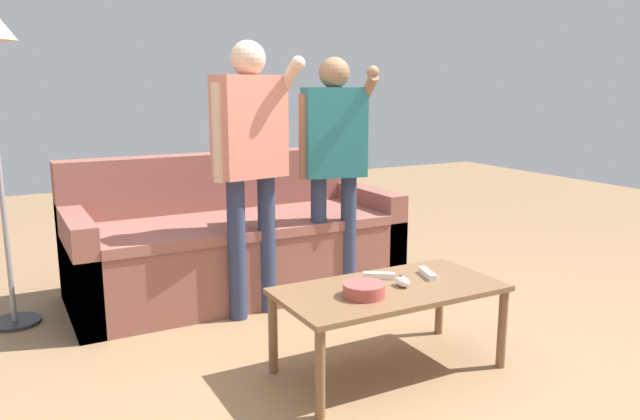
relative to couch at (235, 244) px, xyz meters
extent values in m
plane|color=#93704C|center=(0.10, -1.37, -0.31)|extent=(12.00, 12.00, 0.00)
cube|color=brown|center=(0.00, -0.04, -0.09)|extent=(2.10, 0.88, 0.44)
cube|color=#94584D|center=(0.00, -0.11, 0.16)|extent=(1.82, 0.76, 0.06)
cube|color=brown|center=(0.00, 0.30, 0.35)|extent=(2.10, 0.18, 0.44)
cube|color=brown|center=(-0.98, -0.04, 0.00)|extent=(0.14, 0.88, 0.62)
cube|color=brown|center=(0.98, -0.04, 0.00)|extent=(0.14, 0.88, 0.62)
cube|color=brown|center=(0.22, -1.47, 0.09)|extent=(1.06, 0.53, 0.03)
cylinder|color=brown|center=(-0.27, -1.70, -0.12)|extent=(0.04, 0.04, 0.39)
cylinder|color=brown|center=(0.72, -1.70, -0.12)|extent=(0.04, 0.04, 0.39)
cylinder|color=brown|center=(-0.27, -1.23, -0.12)|extent=(0.04, 0.04, 0.39)
cylinder|color=brown|center=(0.72, -1.23, -0.12)|extent=(0.04, 0.04, 0.39)
cylinder|color=#B24C47|center=(0.05, -1.52, 0.13)|extent=(0.19, 0.19, 0.06)
ellipsoid|color=white|center=(0.28, -1.49, 0.13)|extent=(0.06, 0.09, 0.05)
cylinder|color=#4C4C51|center=(0.28, -1.48, 0.16)|extent=(0.02, 0.02, 0.01)
cylinder|color=#2D2D33|center=(-1.33, 0.03, -0.30)|extent=(0.28, 0.28, 0.02)
cylinder|color=gray|center=(-1.33, 0.03, 0.49)|extent=(0.03, 0.03, 1.55)
cylinder|color=#2D3856|center=(0.40, -0.42, 0.08)|extent=(0.10, 0.10, 0.79)
cylinder|color=#2D3856|center=(0.59, -0.47, 0.08)|extent=(0.10, 0.10, 0.79)
cube|color=#28757A|center=(0.50, -0.44, 0.75)|extent=(0.41, 0.27, 0.54)
sphere|color=#936B4C|center=(0.50, -0.44, 1.10)|extent=(0.19, 0.19, 0.19)
cylinder|color=#936B4C|center=(0.32, -0.40, 0.72)|extent=(0.07, 0.07, 0.51)
cylinder|color=#28757A|center=(0.68, -0.48, 0.85)|extent=(0.07, 0.07, 0.26)
cylinder|color=#936B4C|center=(0.66, -0.56, 1.00)|extent=(0.11, 0.25, 0.21)
sphere|color=#936B4C|center=(0.65, -0.64, 1.11)|extent=(0.08, 0.08, 0.08)
cylinder|color=#2D3856|center=(-0.17, -0.50, 0.10)|extent=(0.10, 0.10, 0.83)
cylinder|color=#2D3856|center=(0.03, -0.46, 0.10)|extent=(0.10, 0.10, 0.83)
cube|color=#DB7F6B|center=(-0.07, -0.48, 0.80)|extent=(0.42, 0.27, 0.57)
sphere|color=beige|center=(-0.07, -0.48, 1.18)|extent=(0.20, 0.20, 0.20)
cylinder|color=beige|center=(-0.26, -0.52, 0.78)|extent=(0.07, 0.07, 0.54)
cylinder|color=#DB7F6B|center=(0.12, -0.45, 0.91)|extent=(0.07, 0.07, 0.27)
cylinder|color=beige|center=(0.14, -0.54, 1.06)|extent=(0.11, 0.24, 0.24)
sphere|color=beige|center=(0.16, -0.64, 1.15)|extent=(0.08, 0.08, 0.08)
cube|color=white|center=(0.25, -1.33, 0.12)|extent=(0.14, 0.12, 0.03)
cylinder|color=silver|center=(0.23, -1.32, 0.14)|extent=(0.01, 0.01, 0.00)
cube|color=silver|center=(0.29, -1.36, 0.14)|extent=(0.02, 0.02, 0.00)
cube|color=white|center=(0.48, -1.42, 0.12)|extent=(0.08, 0.17, 0.03)
cylinder|color=silver|center=(0.49, -1.39, 0.14)|extent=(0.01, 0.01, 0.00)
cube|color=silver|center=(0.47, -1.47, 0.14)|extent=(0.02, 0.02, 0.00)
camera|label=1|loc=(-1.37, -3.73, 1.04)|focal=34.55mm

